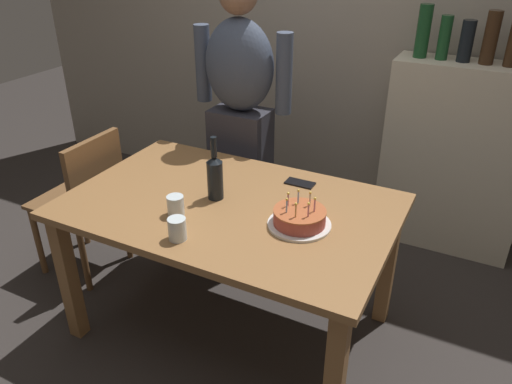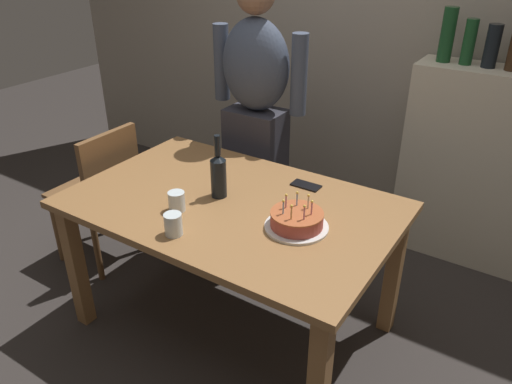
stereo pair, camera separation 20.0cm
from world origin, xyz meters
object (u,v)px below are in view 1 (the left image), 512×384
at_px(birthday_cake, 300,218).
at_px(water_glass_near, 177,229).
at_px(water_glass_far, 176,206).
at_px(wine_bottle, 215,176).
at_px(dining_chair, 87,195).
at_px(cell_phone, 300,183).
at_px(person_man_bearded, 240,117).

xyz_separation_m(birthday_cake, water_glass_near, (-0.40, -0.32, 0.01)).
bearing_deg(water_glass_far, wine_bottle, 69.89).
bearing_deg(birthday_cake, dining_chair, 176.12).
height_order(water_glass_near, wine_bottle, wine_bottle).
distance_m(water_glass_near, water_glass_far, 0.20).
bearing_deg(water_glass_near, dining_chair, 156.38).
height_order(cell_phone, dining_chair, dining_chair).
relative_size(water_glass_far, cell_phone, 0.63).
xyz_separation_m(water_glass_near, cell_phone, (0.26, 0.68, -0.04)).
bearing_deg(water_glass_near, wine_bottle, 96.42).
relative_size(person_man_bearded, dining_chair, 1.90).
bearing_deg(dining_chair, person_man_bearded, 135.48).
distance_m(birthday_cake, cell_phone, 0.39).
distance_m(water_glass_near, wine_bottle, 0.38).
bearing_deg(cell_phone, birthday_cake, -67.64).
bearing_deg(person_man_bearded, water_glass_far, 100.59).
bearing_deg(cell_phone, water_glass_near, -110.31).
bearing_deg(wine_bottle, birthday_cake, -6.46).
bearing_deg(cell_phone, wine_bottle, -133.40).
relative_size(birthday_cake, dining_chair, 0.31).
relative_size(cell_phone, person_man_bearded, 0.09).
height_order(water_glass_near, person_man_bearded, person_man_bearded).
height_order(water_glass_far, person_man_bearded, person_man_bearded).
bearing_deg(wine_bottle, water_glass_near, -83.58).
bearing_deg(dining_chair, cell_phone, 102.79).
distance_m(birthday_cake, dining_chair, 1.36).
height_order(water_glass_far, cell_phone, water_glass_far).
distance_m(wine_bottle, dining_chair, 0.95).
bearing_deg(wine_bottle, person_man_bearded, 109.50).
xyz_separation_m(wine_bottle, dining_chair, (-0.89, 0.04, -0.34)).
bearing_deg(birthday_cake, cell_phone, 111.97).
xyz_separation_m(water_glass_far, cell_phone, (0.37, 0.52, -0.04)).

